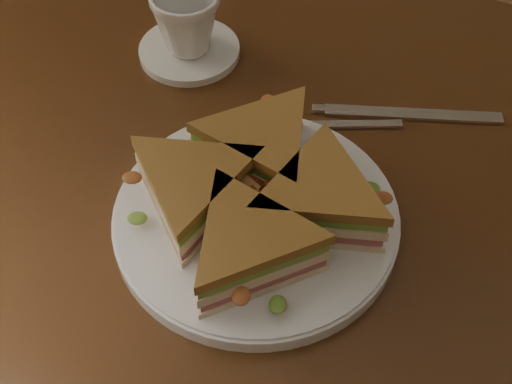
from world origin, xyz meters
TOP-DOWN VIEW (x-y plane):
  - table at (0.00, 0.00)m, footprint 1.20×0.80m
  - plate at (-0.05, -0.07)m, footprint 0.28×0.28m
  - sandwich_wedges at (-0.05, -0.07)m, footprint 0.30×0.30m
  - crisps_mound at (-0.05, -0.07)m, footprint 0.09×0.09m
  - spoon at (-0.08, 0.06)m, footprint 0.17×0.09m
  - knife at (0.03, 0.14)m, footprint 0.21×0.09m
  - saucer at (-0.24, 0.13)m, footprint 0.12×0.12m
  - coffee_cup at (-0.24, 0.13)m, footprint 0.09×0.09m

SIDE VIEW (x-z plane):
  - table at x=0.00m, z-range 0.28..1.03m
  - knife at x=0.03m, z-range 0.75..0.75m
  - spoon at x=-0.08m, z-range 0.75..0.76m
  - saucer at x=-0.24m, z-range 0.75..0.76m
  - plate at x=-0.05m, z-range 0.75..0.77m
  - crisps_mound at x=-0.05m, z-range 0.77..0.82m
  - sandwich_wedges at x=-0.05m, z-range 0.77..0.82m
  - coffee_cup at x=-0.24m, z-range 0.76..0.84m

